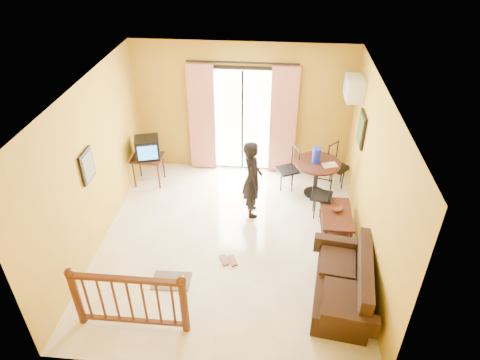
# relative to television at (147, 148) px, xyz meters

# --- Properties ---
(ground) EXTENTS (5.00, 5.00, 0.00)m
(ground) POSITION_rel_television_xyz_m (1.87, -1.70, -0.84)
(ground) COLOR beige
(ground) RESTS_ON ground
(room_shell) EXTENTS (5.00, 5.00, 5.00)m
(room_shell) POSITION_rel_television_xyz_m (1.87, -1.70, 0.87)
(room_shell) COLOR white
(room_shell) RESTS_ON ground
(balcony_door) EXTENTS (2.25, 0.14, 2.46)m
(balcony_door) POSITION_rel_television_xyz_m (1.87, 0.73, 0.35)
(balcony_door) COLOR black
(balcony_door) RESTS_ON ground
(tv_table) EXTENTS (0.62, 0.52, 0.62)m
(tv_table) POSITION_rel_television_xyz_m (-0.03, 0.00, -0.29)
(tv_table) COLOR black
(tv_table) RESTS_ON ground
(television) EXTENTS (0.58, 0.55, 0.43)m
(television) POSITION_rel_television_xyz_m (0.00, 0.00, 0.00)
(television) COLOR black
(television) RESTS_ON tv_table
(picture_left) EXTENTS (0.05, 0.42, 0.52)m
(picture_left) POSITION_rel_television_xyz_m (-0.35, -1.90, 0.71)
(picture_left) COLOR black
(picture_left) RESTS_ON room_shell
(dining_table) EXTENTS (0.89, 0.89, 0.75)m
(dining_table) POSITION_rel_television_xyz_m (3.43, -0.10, -0.25)
(dining_table) COLOR black
(dining_table) RESTS_ON ground
(water_jug) EXTENTS (0.17, 0.17, 0.31)m
(water_jug) POSITION_rel_television_xyz_m (3.39, -0.11, 0.07)
(water_jug) COLOR #1522CD
(water_jug) RESTS_ON dining_table
(serving_tray) EXTENTS (0.32, 0.26, 0.02)m
(serving_tray) POSITION_rel_television_xyz_m (3.65, -0.20, -0.08)
(serving_tray) COLOR beige
(serving_tray) RESTS_ON dining_table
(dining_chairs) EXTENTS (1.59, 1.57, 0.95)m
(dining_chairs) POSITION_rel_television_xyz_m (3.41, -0.18, -0.84)
(dining_chairs) COLOR black
(dining_chairs) RESTS_ON ground
(air_conditioner) EXTENTS (0.31, 0.60, 0.40)m
(air_conditioner) POSITION_rel_television_xyz_m (3.96, 0.25, 1.31)
(air_conditioner) COLOR white
(air_conditioner) RESTS_ON room_shell
(botanical_print) EXTENTS (0.05, 0.50, 0.60)m
(botanical_print) POSITION_rel_television_xyz_m (4.08, -0.40, 0.81)
(botanical_print) COLOR black
(botanical_print) RESTS_ON room_shell
(coffee_table) EXTENTS (0.54, 0.96, 0.43)m
(coffee_table) POSITION_rel_television_xyz_m (3.72, -1.28, -0.55)
(coffee_table) COLOR black
(coffee_table) RESTS_ON ground
(bowl) EXTENTS (0.26, 0.26, 0.06)m
(bowl) POSITION_rel_television_xyz_m (3.72, -1.20, -0.38)
(bowl) COLOR #5C2D1F
(bowl) RESTS_ON coffee_table
(sofa) EXTENTS (0.96, 1.75, 0.79)m
(sofa) POSITION_rel_television_xyz_m (3.72, -2.85, -0.54)
(sofa) COLOR black
(sofa) RESTS_ON ground
(standing_person) EXTENTS (0.49, 0.63, 1.53)m
(standing_person) POSITION_rel_television_xyz_m (2.19, -0.85, -0.07)
(standing_person) COLOR black
(standing_person) RESTS_ON ground
(stair_balustrade) EXTENTS (1.63, 0.13, 1.04)m
(stair_balustrade) POSITION_rel_television_xyz_m (0.72, -3.60, -0.27)
(stair_balustrade) COLOR #471E0F
(stair_balustrade) RESTS_ON ground
(doormat) EXTENTS (0.61, 0.42, 0.02)m
(doormat) POSITION_rel_television_xyz_m (1.05, -2.74, -0.83)
(doormat) COLOR #585246
(doormat) RESTS_ON ground
(sandals) EXTENTS (0.33, 0.27, 0.03)m
(sandals) POSITION_rel_television_xyz_m (1.90, -2.21, -0.82)
(sandals) COLOR #5C2D1F
(sandals) RESTS_ON ground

